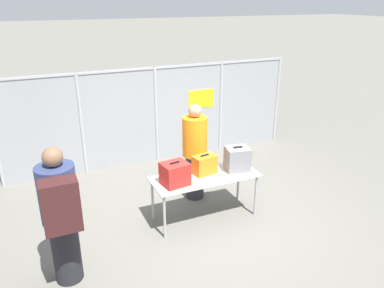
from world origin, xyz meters
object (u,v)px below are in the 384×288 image
(suitcase_grey, at_px, (237,159))
(traveler_hooded, at_px, (61,213))
(security_worker_near, at_px, (195,151))
(inspection_table, at_px, (205,180))
(utility_trailer, at_px, (164,124))
(suitcase_red, at_px, (175,174))
(suitcase_orange, at_px, (205,165))

(suitcase_grey, xyz_separation_m, traveler_hooded, (-2.75, -0.65, 0.06))
(suitcase_grey, height_order, security_worker_near, security_worker_near)
(security_worker_near, bearing_deg, inspection_table, 67.07)
(inspection_table, xyz_separation_m, suitcase_grey, (0.57, -0.01, 0.25))
(suitcase_grey, relative_size, traveler_hooded, 0.23)
(traveler_hooded, xyz_separation_m, security_worker_near, (2.31, 1.32, -0.11))
(security_worker_near, height_order, utility_trailer, security_worker_near)
(suitcase_red, height_order, traveler_hooded, traveler_hooded)
(inspection_table, relative_size, suitcase_grey, 4.07)
(suitcase_grey, relative_size, security_worker_near, 0.24)
(inspection_table, distance_m, suitcase_grey, 0.62)
(suitcase_orange, relative_size, traveler_hooded, 0.22)
(traveler_hooded, bearing_deg, utility_trailer, 42.91)
(inspection_table, height_order, security_worker_near, security_worker_near)
(inspection_table, xyz_separation_m, utility_trailer, (0.68, 3.72, -0.30))
(suitcase_red, distance_m, traveler_hooded, 1.76)
(suitcase_red, height_order, security_worker_near, security_worker_near)
(suitcase_orange, bearing_deg, traveler_hooded, -161.72)
(security_worker_near, bearing_deg, utility_trailer, -112.11)
(suitcase_grey, height_order, traveler_hooded, traveler_hooded)
(suitcase_red, relative_size, security_worker_near, 0.25)
(traveler_hooded, relative_size, security_worker_near, 1.05)
(suitcase_red, bearing_deg, traveler_hooded, -160.61)
(inspection_table, distance_m, security_worker_near, 0.71)
(suitcase_grey, bearing_deg, suitcase_red, -176.71)
(suitcase_orange, bearing_deg, suitcase_grey, -8.96)
(suitcase_red, xyz_separation_m, security_worker_near, (0.66, 0.74, -0.03))
(suitcase_grey, height_order, utility_trailer, suitcase_grey)
(inspection_table, bearing_deg, traveler_hooded, -163.37)
(inspection_table, height_order, traveler_hooded, traveler_hooded)
(suitcase_orange, bearing_deg, security_worker_near, 80.35)
(suitcase_grey, distance_m, utility_trailer, 3.77)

